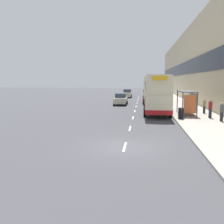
{
  "coord_description": "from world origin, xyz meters",
  "views": [
    {
      "loc": [
        1.0,
        -13.73,
        3.74
      ],
      "look_at": [
        -2.74,
        16.03,
        -0.07
      ],
      "focal_mm": 40.0,
      "sensor_mm": 36.0,
      "label": 1
    }
  ],
  "objects_px": {
    "double_decker_bus_ahead": "(151,89)",
    "car_0": "(127,93)",
    "double_decker_bus_near": "(156,93)",
    "car_1": "(146,89)",
    "pedestrian_at_shelter": "(172,102)",
    "car_2": "(121,99)",
    "pedestrian_2": "(210,108)",
    "bus_shelter": "(189,98)",
    "litter_bin": "(181,113)",
    "car_3": "(149,90)",
    "pedestrian_3": "(193,103)",
    "pedestrian_1": "(222,111)",
    "pedestrian_4": "(204,106)"
  },
  "relations": [
    {
      "from": "double_decker_bus_ahead",
      "to": "car_0",
      "type": "relative_size",
      "value": 2.49
    },
    {
      "from": "double_decker_bus_near",
      "to": "car_1",
      "type": "relative_size",
      "value": 2.6
    },
    {
      "from": "pedestrian_at_shelter",
      "to": "car_2",
      "type": "bearing_deg",
      "value": 139.18
    },
    {
      "from": "car_1",
      "to": "pedestrian_2",
      "type": "bearing_deg",
      "value": -84.69
    },
    {
      "from": "double_decker_bus_ahead",
      "to": "car_2",
      "type": "xyz_separation_m",
      "value": [
        -4.74,
        -4.97,
        -1.41
      ]
    },
    {
      "from": "car_1",
      "to": "car_0",
      "type": "bearing_deg",
      "value": -98.61
    },
    {
      "from": "double_decker_bus_near",
      "to": "pedestrian_2",
      "type": "height_order",
      "value": "double_decker_bus_near"
    },
    {
      "from": "double_decker_bus_near",
      "to": "bus_shelter",
      "type": "bearing_deg",
      "value": -30.61
    },
    {
      "from": "bus_shelter",
      "to": "double_decker_bus_near",
      "type": "distance_m",
      "value": 3.85
    },
    {
      "from": "car_0",
      "to": "car_1",
      "type": "relative_size",
      "value": 0.96
    },
    {
      "from": "double_decker_bus_near",
      "to": "litter_bin",
      "type": "relative_size",
      "value": 10.43
    },
    {
      "from": "car_2",
      "to": "car_3",
      "type": "relative_size",
      "value": 0.89
    },
    {
      "from": "car_0",
      "to": "pedestrian_3",
      "type": "distance_m",
      "value": 24.52
    },
    {
      "from": "bus_shelter",
      "to": "pedestrian_1",
      "type": "distance_m",
      "value": 4.73
    },
    {
      "from": "pedestrian_1",
      "to": "pedestrian_4",
      "type": "height_order",
      "value": "pedestrian_1"
    },
    {
      "from": "bus_shelter",
      "to": "car_1",
      "type": "xyz_separation_m",
      "value": [
        -3.81,
        56.81,
        -1.01
      ]
    },
    {
      "from": "car_0",
      "to": "bus_shelter",
      "type": "bearing_deg",
      "value": 106.78
    },
    {
      "from": "car_1",
      "to": "double_decker_bus_ahead",
      "type": "bearing_deg",
      "value": -89.49
    },
    {
      "from": "double_decker_bus_near",
      "to": "double_decker_bus_ahead",
      "type": "height_order",
      "value": "same"
    },
    {
      "from": "car_2",
      "to": "litter_bin",
      "type": "height_order",
      "value": "car_2"
    },
    {
      "from": "double_decker_bus_ahead",
      "to": "double_decker_bus_near",
      "type": "bearing_deg",
      "value": -89.38
    },
    {
      "from": "pedestrian_3",
      "to": "car_2",
      "type": "bearing_deg",
      "value": 148.08
    },
    {
      "from": "car_2",
      "to": "pedestrian_2",
      "type": "height_order",
      "value": "pedestrian_2"
    },
    {
      "from": "car_1",
      "to": "pedestrian_4",
      "type": "xyz_separation_m",
      "value": [
        5.71,
        -55.52,
        0.07
      ]
    },
    {
      "from": "car_3",
      "to": "pedestrian_2",
      "type": "bearing_deg",
      "value": -84.48
    },
    {
      "from": "pedestrian_at_shelter",
      "to": "car_0",
      "type": "bearing_deg",
      "value": 107.2
    },
    {
      "from": "car_1",
      "to": "pedestrian_1",
      "type": "relative_size",
      "value": 2.46
    },
    {
      "from": "double_decker_bus_near",
      "to": "car_1",
      "type": "distance_m",
      "value": 54.88
    },
    {
      "from": "pedestrian_4",
      "to": "litter_bin",
      "type": "distance_m",
      "value": 5.42
    },
    {
      "from": "double_decker_bus_ahead",
      "to": "pedestrian_2",
      "type": "xyz_separation_m",
      "value": [
        5.11,
        -17.86,
        -1.23
      ]
    },
    {
      "from": "pedestrian_at_shelter",
      "to": "pedestrian_3",
      "type": "bearing_deg",
      "value": 1.65
    },
    {
      "from": "car_2",
      "to": "pedestrian_3",
      "type": "height_order",
      "value": "pedestrian_3"
    },
    {
      "from": "double_decker_bus_near",
      "to": "car_3",
      "type": "distance_m",
      "value": 46.05
    },
    {
      "from": "litter_bin",
      "to": "pedestrian_4",
      "type": "bearing_deg",
      "value": 54.77
    },
    {
      "from": "double_decker_bus_ahead",
      "to": "pedestrian_1",
      "type": "relative_size",
      "value": 5.91
    },
    {
      "from": "car_2",
      "to": "pedestrian_2",
      "type": "xyz_separation_m",
      "value": [
        9.85,
        -12.88,
        0.18
      ]
    },
    {
      "from": "pedestrian_2",
      "to": "pedestrian_4",
      "type": "relative_size",
      "value": 1.14
    },
    {
      "from": "pedestrian_at_shelter",
      "to": "pedestrian_4",
      "type": "xyz_separation_m",
      "value": [
        3.16,
        -3.46,
        -0.13
      ]
    },
    {
      "from": "double_decker_bus_near",
      "to": "pedestrian_4",
      "type": "distance_m",
      "value": 5.41
    },
    {
      "from": "pedestrian_1",
      "to": "litter_bin",
      "type": "xyz_separation_m",
      "value": [
        -3.36,
        1.0,
        -0.34
      ]
    },
    {
      "from": "car_3",
      "to": "pedestrian_2",
      "type": "height_order",
      "value": "pedestrian_2"
    },
    {
      "from": "pedestrian_3",
      "to": "car_1",
      "type": "bearing_deg",
      "value": 95.62
    },
    {
      "from": "double_decker_bus_near",
      "to": "pedestrian_1",
      "type": "relative_size",
      "value": 6.41
    },
    {
      "from": "car_0",
      "to": "pedestrian_2",
      "type": "relative_size",
      "value": 2.27
    },
    {
      "from": "double_decker_bus_near",
      "to": "double_decker_bus_ahead",
      "type": "distance_m",
      "value": 13.76
    },
    {
      "from": "pedestrian_1",
      "to": "litter_bin",
      "type": "height_order",
      "value": "pedestrian_1"
    },
    {
      "from": "car_3",
      "to": "pedestrian_1",
      "type": "bearing_deg",
      "value": -84.18
    },
    {
      "from": "bus_shelter",
      "to": "double_decker_bus_near",
      "type": "bearing_deg",
      "value": 149.39
    },
    {
      "from": "bus_shelter",
      "to": "pedestrian_2",
      "type": "height_order",
      "value": "bus_shelter"
    },
    {
      "from": "car_3",
      "to": "pedestrian_1",
      "type": "distance_m",
      "value": 52.38
    }
  ]
}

